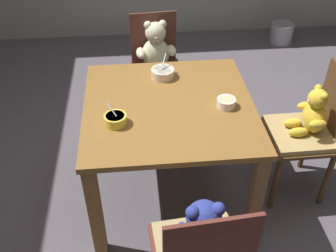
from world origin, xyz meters
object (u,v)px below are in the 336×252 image
object	(u,v)px
teddy_chair_near_front	(201,246)
metal_pail	(282,33)
teddy_chair_near_right	(308,126)
teddy_chair_far_center	(156,56)
porridge_bowl_white_near_right	(226,103)
porridge_bowl_cream_far_center	(163,73)
porridge_bowl_yellow_near_left	(115,119)
dining_table	(169,121)

from	to	relation	value
teddy_chair_near_front	metal_pail	distance (m)	3.39
teddy_chair_near_right	teddy_chair_far_center	world-z (taller)	teddy_chair_near_right
porridge_bowl_white_near_right	metal_pail	bearing A→B (deg)	61.91
teddy_chair_near_front	porridge_bowl_white_near_right	world-z (taller)	teddy_chair_near_front
teddy_chair_far_center	metal_pail	size ratio (longest dim) A/B	3.49
teddy_chair_near_front	porridge_bowl_cream_far_center	world-z (taller)	teddy_chair_near_front
porridge_bowl_white_near_right	porridge_bowl_cream_far_center	xyz separation A→B (m)	(-0.34, 0.37, 0.00)
teddy_chair_near_front	porridge_bowl_yellow_near_left	xyz separation A→B (m)	(-0.37, 0.72, 0.19)
dining_table	metal_pail	bearing A→B (deg)	54.95
porridge_bowl_cream_far_center	porridge_bowl_yellow_near_left	bearing A→B (deg)	-122.70
porridge_bowl_cream_far_center	metal_pail	size ratio (longest dim) A/B	0.61
metal_pail	porridge_bowl_cream_far_center	bearing A→B (deg)	-129.53
dining_table	teddy_chair_far_center	xyz separation A→B (m)	(-0.01, 0.88, -0.03)
teddy_chair_near_front	porridge_bowl_yellow_near_left	bearing A→B (deg)	22.64
teddy_chair_near_right	metal_pail	bearing A→B (deg)	-106.65
porridge_bowl_white_near_right	porridge_bowl_yellow_near_left	distance (m)	0.65
dining_table	teddy_chair_near_right	distance (m)	0.88
teddy_chair_near_front	teddy_chair_near_right	bearing A→B (deg)	-49.05
teddy_chair_far_center	metal_pail	xyz separation A→B (m)	(1.52, 1.27, -0.47)
teddy_chair_near_right	teddy_chair_far_center	size ratio (longest dim) A/B	1.03
porridge_bowl_white_near_right	teddy_chair_far_center	bearing A→B (deg)	110.28
teddy_chair_far_center	teddy_chair_near_front	distance (m)	1.76
porridge_bowl_cream_far_center	teddy_chair_far_center	bearing A→B (deg)	90.52
teddy_chair_near_right	teddy_chair_near_front	xyz separation A→B (m)	(-0.82, -0.83, 0.04)
teddy_chair_far_center	dining_table	bearing A→B (deg)	-3.93
dining_table	teddy_chair_near_front	size ratio (longest dim) A/B	1.09
teddy_chair_far_center	porridge_bowl_cream_far_center	distance (m)	0.60
teddy_chair_near_front	porridge_bowl_yellow_near_left	size ratio (longest dim) A/B	7.38
teddy_chair_far_center	porridge_bowl_white_near_right	bearing A→B (deg)	15.42
dining_table	porridge_bowl_cream_far_center	xyz separation A→B (m)	(-0.01, 0.31, 0.15)
teddy_chair_far_center	porridge_bowl_white_near_right	size ratio (longest dim) A/B	8.01
porridge_bowl_cream_far_center	metal_pail	bearing A→B (deg)	50.47
teddy_chair_near_right	porridge_bowl_cream_far_center	distance (m)	0.98
teddy_chair_near_right	porridge_bowl_cream_far_center	size ratio (longest dim) A/B	5.89
teddy_chair_near_right	porridge_bowl_white_near_right	xyz separation A→B (m)	(-0.55, -0.01, 0.22)
dining_table	porridge_bowl_yellow_near_left	size ratio (longest dim) A/B	8.02
porridge_bowl_yellow_near_left	metal_pail	world-z (taller)	porridge_bowl_yellow_near_left
dining_table	porridge_bowl_white_near_right	xyz separation A→B (m)	(0.33, -0.05, 0.15)
teddy_chair_near_right	porridge_bowl_cream_far_center	world-z (taller)	teddy_chair_near_right
teddy_chair_near_right	porridge_bowl_cream_far_center	xyz separation A→B (m)	(-0.89, 0.36, 0.23)
dining_table	teddy_chair_far_center	distance (m)	0.88
teddy_chair_far_center	porridge_bowl_yellow_near_left	world-z (taller)	teddy_chair_far_center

